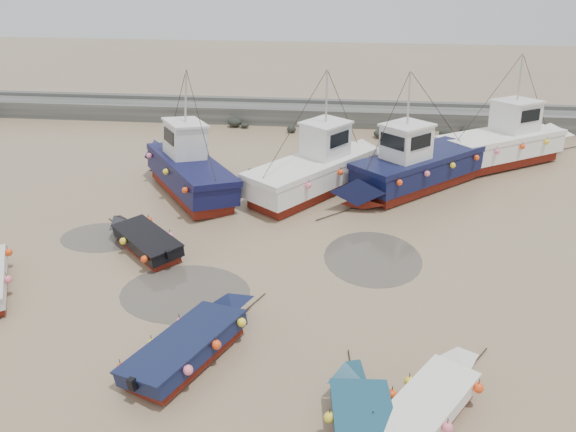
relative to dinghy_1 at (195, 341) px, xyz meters
name	(u,v)px	position (x,y,z in m)	size (l,w,h in m)	color
ground	(265,288)	(1.62, 4.03, -0.54)	(120.00, 120.00, 0.00)	#95805D
seawall	(308,115)	(1.66, 26.03, 0.09)	(60.00, 4.92, 1.50)	#63635E
puddle_a	(185,293)	(-1.28, 3.42, -0.53)	(4.89, 4.89, 0.01)	#4F4940
puddle_b	(373,258)	(5.76, 6.77, -0.53)	(4.05, 4.05, 0.01)	#4F4940
puddle_c	(103,237)	(-6.12, 7.35, -0.53)	(3.72, 3.72, 0.01)	#4F4940
puddle_d	(308,180)	(2.47, 14.96, -0.53)	(5.12, 5.12, 0.01)	#4F4940
dinghy_1	(195,341)	(0.00, 0.00, 0.00)	(3.77, 6.25, 1.43)	maroon
dinghy_2	(363,423)	(5.17, -2.82, 0.01)	(2.15, 5.70, 1.43)	maroon
dinghy_3	(435,399)	(7.13, -1.75, 0.01)	(3.92, 5.18, 1.43)	maroon
dinghy_4	(144,237)	(-3.90, 6.55, 0.01)	(4.77, 4.70, 1.43)	maroon
cabin_boat_0	(184,167)	(-3.81, 12.81, 0.80)	(6.91, 8.89, 6.22)	maroon
cabin_boat_1	(320,167)	(3.17, 13.62, 0.78)	(7.72, 9.33, 6.22)	maroon
cabin_boat_2	(411,167)	(7.85, 14.12, 0.78)	(8.84, 8.22, 6.22)	maroon
cabin_boat_3	(509,141)	(14.02, 19.10, 0.79)	(9.65, 7.11, 6.22)	maroon
person	(251,197)	(-0.29, 12.34, -0.54)	(0.58, 0.38, 1.60)	#161D37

